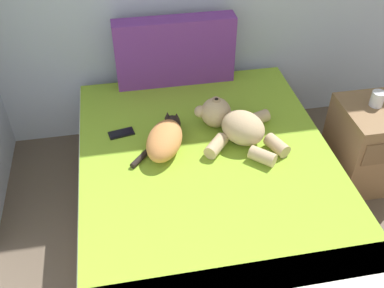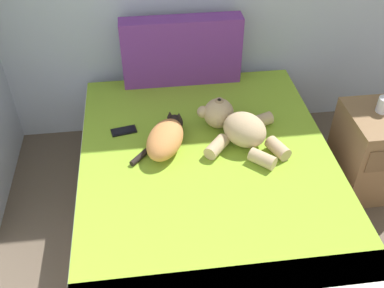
% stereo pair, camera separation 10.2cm
% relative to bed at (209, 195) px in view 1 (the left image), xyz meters
% --- Properties ---
extents(bed, '(1.46, 1.93, 0.49)m').
position_rel_bed_xyz_m(bed, '(0.00, 0.00, 0.00)').
color(bed, olive).
rests_on(bed, ground_plane).
extents(patterned_cushion, '(0.79, 0.13, 0.46)m').
position_rel_bed_xyz_m(patterned_cushion, '(-0.05, 0.87, 0.48)').
color(patterned_cushion, '#72338C').
rests_on(patterned_cushion, bed).
extents(cat, '(0.36, 0.42, 0.15)m').
position_rel_bed_xyz_m(cat, '(-0.22, 0.17, 0.32)').
color(cat, '#D18447').
rests_on(cat, bed).
extents(teddy_bear, '(0.48, 0.58, 0.19)m').
position_rel_bed_xyz_m(teddy_bear, '(0.19, 0.22, 0.33)').
color(teddy_bear, tan).
rests_on(teddy_bear, bed).
extents(cell_phone, '(0.16, 0.10, 0.01)m').
position_rel_bed_xyz_m(cell_phone, '(-0.46, 0.35, 0.25)').
color(cell_phone, black).
rests_on(cell_phone, bed).
extents(nightstand, '(0.44, 0.47, 0.57)m').
position_rel_bed_xyz_m(nightstand, '(1.11, 0.21, 0.04)').
color(nightstand, olive).
rests_on(nightstand, ground_plane).
extents(mug, '(0.12, 0.08, 0.09)m').
position_rel_bed_xyz_m(mug, '(1.09, 0.25, 0.37)').
color(mug, silver).
rests_on(mug, nightstand).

